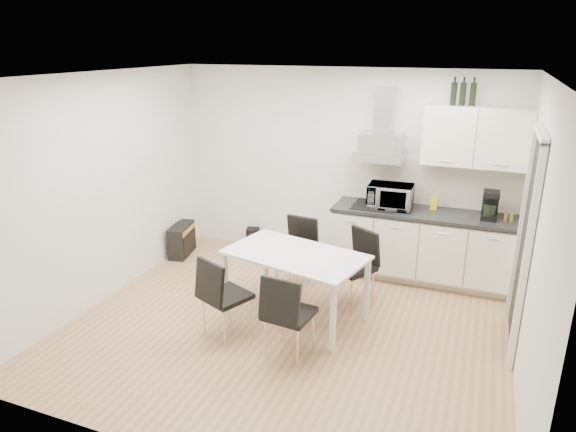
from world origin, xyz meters
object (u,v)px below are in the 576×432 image
guitar_amp (182,240)px  dining_table (295,260)px  chair_near_right (290,315)px  chair_far_right (352,269)px  floor_speaker (253,238)px  chair_far_left (296,255)px  chair_near_left (226,297)px  kitchenette (427,218)px

guitar_amp → dining_table: bearing=-37.8°
dining_table → chair_near_right: (0.22, -0.72, -0.23)m
chair_far_right → floor_speaker: 2.15m
chair_far_left → chair_near_right: bearing=114.0°
chair_near_left → chair_near_right: 0.73m
chair_near_left → chair_near_right: same height
chair_near_left → floor_speaker: size_ratio=2.94×
chair_far_left → guitar_amp: bearing=-6.1°
kitchenette → dining_table: size_ratio=1.56×
chair_far_right → dining_table: bearing=75.8°
dining_table → floor_speaker: (-1.29, 1.65, -0.52)m
chair_far_left → chair_near_left: 1.30m
chair_far_right → floor_speaker: (-1.80, 1.15, -0.29)m
dining_table → floor_speaker: dining_table is taller
floor_speaker → chair_far_left: bearing=-60.2°
kitchenette → chair_near_right: bearing=-113.8°
dining_table → chair_near_left: size_ratio=1.84×
chair_far_right → chair_near_left: same height
floor_speaker → dining_table: bearing=-68.6°
kitchenette → guitar_amp: size_ratio=4.43×
chair_near_left → guitar_amp: size_ratio=1.55×
guitar_amp → floor_speaker: (0.83, 0.61, -0.07)m
chair_far_right → chair_far_left: bearing=20.4°
kitchenette → chair_near_left: 2.74m
chair_far_right → chair_near_right: size_ratio=1.00×
guitar_amp → floor_speaker: bearing=24.7°
kitchenette → floor_speaker: size_ratio=8.42×
floor_speaker → chair_near_left: bearing=-87.6°
chair_far_left → chair_near_left: size_ratio=1.00×
chair_far_left → floor_speaker: bearing=-38.0°
chair_far_left → chair_near_right: (0.45, -1.37, 0.00)m
dining_table → chair_far_right: 0.76m
dining_table → chair_near_right: 0.79m
chair_far_right → guitar_amp: (-2.63, 0.54, -0.22)m
chair_near_right → floor_speaker: chair_near_right is taller
chair_near_right → dining_table: bearing=112.9°
chair_near_right → floor_speaker: size_ratio=2.94×
kitchenette → dining_table: kitchenette is taller
kitchenette → chair_near_left: kitchenette is taller
chair_far_right → chair_near_left: size_ratio=1.00×
dining_table → chair_far_left: chair_far_left is taller
kitchenette → guitar_amp: kitchenette is taller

